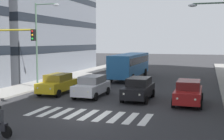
# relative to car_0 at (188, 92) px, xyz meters

# --- Properties ---
(ground_plane) EXTENTS (180.00, 180.00, 0.00)m
(ground_plane) POSITION_rel_car_0_xyz_m (5.67, 5.12, -0.89)
(ground_plane) COLOR #2D2D30
(crosswalk_markings) EXTENTS (7.65, 2.80, 0.01)m
(crosswalk_markings) POSITION_rel_car_0_xyz_m (5.67, 5.12, -0.88)
(crosswalk_markings) COLOR silver
(crosswalk_markings) RESTS_ON ground_plane
(car_0) EXTENTS (2.02, 4.44, 1.72)m
(car_0) POSITION_rel_car_0_xyz_m (0.00, 0.00, 0.00)
(car_0) COLOR maroon
(car_0) RESTS_ON ground_plane
(car_1) EXTENTS (2.02, 4.44, 1.72)m
(car_1) POSITION_rel_car_0_xyz_m (3.81, -0.57, 0.00)
(car_1) COLOR black
(car_1) RESTS_ON ground_plane
(car_2) EXTENTS (2.02, 4.44, 1.72)m
(car_2) POSITION_rel_car_0_xyz_m (7.74, -0.62, 0.00)
(car_2) COLOR silver
(car_2) RESTS_ON ground_plane
(car_3) EXTENTS (2.02, 4.44, 1.72)m
(car_3) POSITION_rel_car_0_xyz_m (11.11, -1.04, 0.00)
(car_3) COLOR gold
(car_3) RESTS_ON ground_plane
(bus_behind_traffic) EXTENTS (2.78, 10.50, 3.00)m
(bus_behind_traffic) POSITION_rel_car_0_xyz_m (7.74, -13.13, 0.97)
(bus_behind_traffic) COLOR #286BAD
(bus_behind_traffic) RESTS_ON ground_plane
(traffic_light_gantry) EXTENTS (3.80, 0.36, 5.50)m
(traffic_light_gantry) POSITION_rel_car_0_xyz_m (12.29, 4.65, 2.77)
(traffic_light_gantry) COLOR #AD991E
(traffic_light_gantry) RESTS_ON ground_plane
(street_lamp_right) EXTENTS (2.50, 0.28, 7.99)m
(street_lamp_right) POSITION_rel_car_0_xyz_m (14.00, -3.08, 4.03)
(street_lamp_right) COLOR #4C6B56
(street_lamp_right) RESTS_ON sidewalk_right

